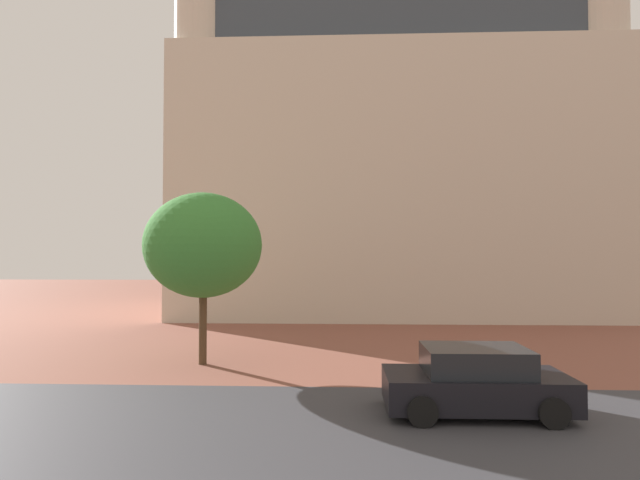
% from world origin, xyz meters
% --- Properties ---
extents(ground_plane, '(120.00, 120.00, 0.00)m').
position_xyz_m(ground_plane, '(0.00, 10.00, 0.00)').
color(ground_plane, brown).
extents(street_asphalt_strip, '(120.00, 7.62, 0.00)m').
position_xyz_m(street_asphalt_strip, '(0.00, 8.81, 0.00)').
color(street_asphalt_strip, '#38383D').
rests_on(street_asphalt_strip, ground_plane).
extents(landmark_building, '(25.04, 15.09, 33.37)m').
position_xyz_m(landmark_building, '(3.67, 32.30, 9.69)').
color(landmark_building, beige).
rests_on(landmark_building, ground_plane).
extents(car_black, '(4.05, 2.12, 1.48)m').
position_xyz_m(car_black, '(3.74, 10.48, 0.70)').
color(car_black, black).
rests_on(car_black, ground_plane).
extents(tree_curb_far, '(3.82, 3.82, 5.59)m').
position_xyz_m(tree_curb_far, '(-3.78, 15.31, 3.87)').
color(tree_curb_far, '#4C3823').
rests_on(tree_curb_far, ground_plane).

